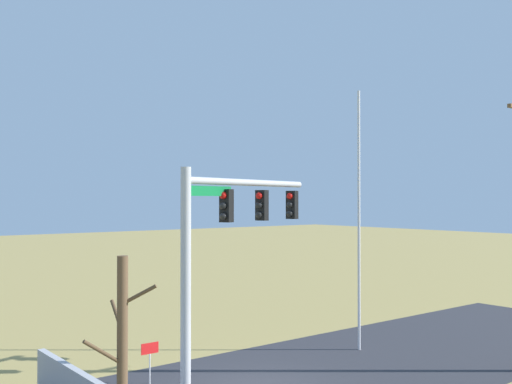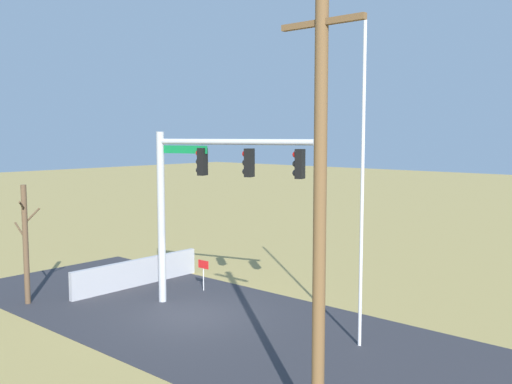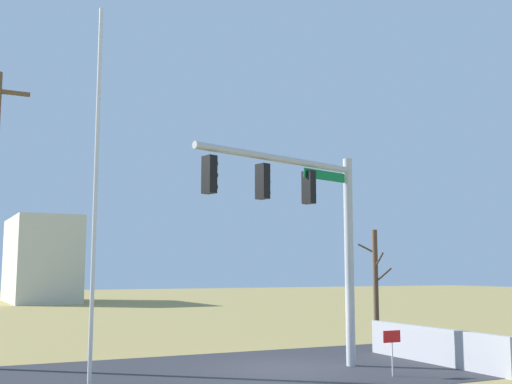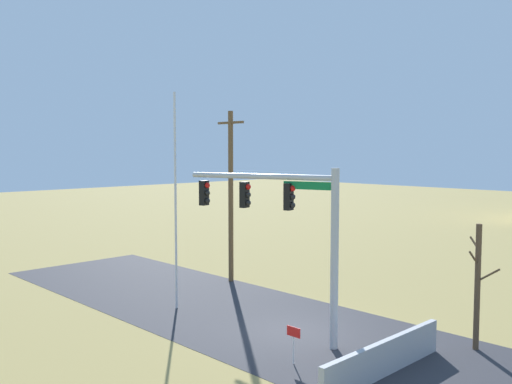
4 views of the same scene
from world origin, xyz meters
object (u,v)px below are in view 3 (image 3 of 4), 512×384
bare_tree (376,286)px  signal_mast (309,214)px  distant_building (41,260)px  flagpole (95,193)px  open_sign (392,342)px

bare_tree → signal_mast: bearing=-142.6°
distant_building → flagpole: bearing=172.6°
signal_mast → open_sign: 4.20m
signal_mast → open_sign: signal_mast is taller
signal_mast → distant_building: size_ratio=0.56×
bare_tree → open_sign: 6.67m
flagpole → bare_tree: bearing=21.1°
bare_tree → open_sign: bearing=-122.7°
signal_mast → bare_tree: size_ratio=1.43×
signal_mast → flagpole: bearing=-176.0°
flagpole → bare_tree: size_ratio=2.14×
distant_building → open_sign: bearing=-177.6°
signal_mast → open_sign: (1.66, -1.54, -3.54)m
flagpole → bare_tree: flagpole is taller
signal_mast → flagpole: size_ratio=0.67×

